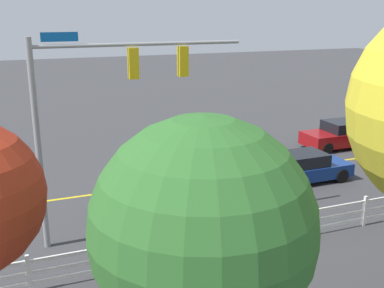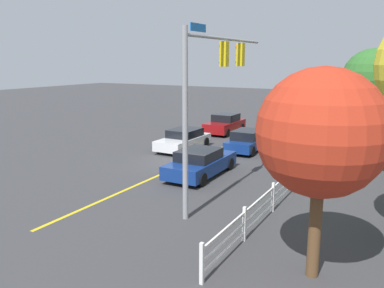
% 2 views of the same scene
% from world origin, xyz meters
% --- Properties ---
extents(ground_plane, '(120.00, 120.00, 0.00)m').
position_xyz_m(ground_plane, '(0.00, 0.00, 0.00)').
color(ground_plane, '#38383A').
extents(lane_center_stripe, '(28.00, 0.16, 0.01)m').
position_xyz_m(lane_center_stripe, '(-4.00, 0.00, 0.00)').
color(lane_center_stripe, gold).
rests_on(lane_center_stripe, ground_plane).
extents(signal_assembly, '(7.00, 0.37, 6.95)m').
position_xyz_m(signal_assembly, '(4.44, 3.98, 4.88)').
color(signal_assembly, gray).
rests_on(signal_assembly, ground_plane).
extents(car_0, '(4.18, 1.85, 1.37)m').
position_xyz_m(car_0, '(-5.08, 1.85, 0.66)').
color(car_0, navy).
rests_on(car_0, ground_plane).
extents(car_1, '(4.75, 2.07, 1.36)m').
position_xyz_m(car_1, '(1.28, 1.83, 0.66)').
color(car_1, navy).
rests_on(car_1, ground_plane).
extents(car_2, '(4.22, 1.98, 1.52)m').
position_xyz_m(car_2, '(-10.14, -2.08, 0.73)').
color(car_2, maroon).
rests_on(car_2, ground_plane).
extents(car_3, '(4.35, 1.95, 1.33)m').
position_xyz_m(car_3, '(-3.40, -1.91, 0.66)').
color(car_3, silver).
rests_on(car_3, ground_plane).
extents(car_4, '(4.74, 2.03, 1.34)m').
position_xyz_m(car_4, '(-12.67, 1.82, 0.65)').
color(car_4, maroon).
rests_on(car_4, ground_plane).
extents(white_rail_fence, '(26.10, 0.10, 1.15)m').
position_xyz_m(white_rail_fence, '(-3.00, 6.55, 0.60)').
color(white_rail_fence, white).
rests_on(white_rail_fence, ground_plane).
extents(tree_0, '(3.30, 3.30, 5.57)m').
position_xyz_m(tree_0, '(8.17, 8.94, 3.90)').
color(tree_0, brown).
rests_on(tree_0, ground_plane).
extents(tree_2, '(3.55, 3.55, 6.38)m').
position_xyz_m(tree_2, '(-6.98, 8.66, 4.57)').
color(tree_2, brown).
rests_on(tree_2, ground_plane).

